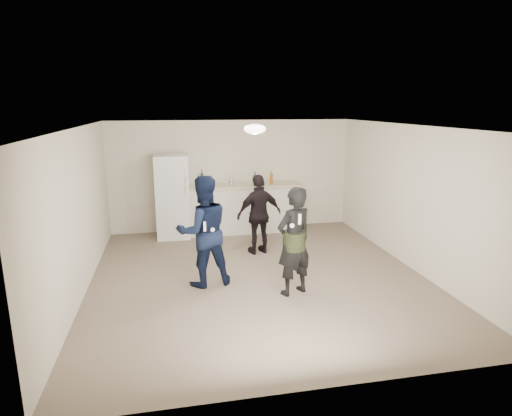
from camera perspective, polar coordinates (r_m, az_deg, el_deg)
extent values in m
plane|color=#6B5B4C|center=(7.32, 0.31, -9.14)|extent=(6.00, 6.00, 0.00)
plane|color=silver|center=(6.76, 0.34, 10.79)|extent=(6.00, 6.00, 0.00)
plane|color=beige|center=(9.84, -3.21, 4.34)|extent=(6.00, 0.00, 6.00)
plane|color=beige|center=(4.17, 8.75, -8.86)|extent=(6.00, 0.00, 6.00)
plane|color=beige|center=(6.94, -22.51, -0.63)|extent=(0.00, 6.00, 6.00)
plane|color=beige|center=(7.95, 20.14, 1.28)|extent=(0.00, 6.00, 6.00)
cube|color=beige|center=(9.69, -2.00, -0.17)|extent=(2.60, 0.56, 1.05)
cube|color=#C6B299|center=(9.57, -2.02, 3.00)|extent=(2.68, 0.64, 0.04)
cube|color=white|center=(9.41, -11.11, 1.51)|extent=(0.70, 0.70, 1.80)
cylinder|color=white|center=(8.98, -9.42, 3.61)|extent=(0.02, 0.02, 0.60)
ellipsoid|color=white|center=(7.06, -0.16, 10.50)|extent=(0.36, 0.36, 0.16)
cylinder|color=#B6B6BB|center=(9.43, -3.29, 3.47)|extent=(0.08, 0.08, 0.17)
imported|color=#101F45|center=(6.80, -7.02, -3.10)|extent=(0.97, 0.82, 1.78)
imported|color=black|center=(6.46, 5.09, -4.47)|extent=(0.72, 0.61, 1.67)
cylinder|color=#273518|center=(6.45, 5.09, -4.35)|extent=(0.34, 0.34, 0.28)
imported|color=black|center=(8.23, 0.44, -0.87)|extent=(0.97, 0.57, 1.55)
cube|color=white|center=(6.48, -6.86, -2.45)|extent=(0.04, 0.04, 0.15)
sphere|color=white|center=(6.54, -5.82, -2.91)|extent=(0.07, 0.07, 0.07)
cube|color=white|center=(6.11, 5.83, -1.48)|extent=(0.04, 0.04, 0.15)
sphere|color=white|center=(6.13, 4.83, -2.36)|extent=(0.07, 0.07, 0.07)
cylinder|color=#154B18|center=(9.56, -7.19, 3.85)|extent=(0.06, 0.06, 0.28)
cylinder|color=#9E5617|center=(9.59, 2.04, 3.83)|extent=(0.07, 0.07, 0.23)
cylinder|color=#B7BCC2|center=(9.45, -5.94, 3.53)|extent=(0.07, 0.07, 0.20)
cylinder|color=#124120|center=(9.47, -0.13, 3.73)|extent=(0.07, 0.07, 0.23)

